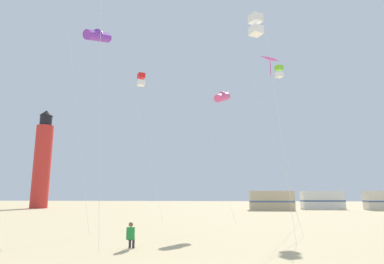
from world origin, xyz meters
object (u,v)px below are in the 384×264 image
object	(u,v)px
kite_tube_violet	(98,36)
kite_box_lime	(279,72)
lighthouse_distant	(42,161)
kite_tube_rainbow	(222,97)
kite_diamond_magenta	(270,66)
kite_box_scarlet	(141,80)
rv_van_white	(322,200)
kite_box_white	(256,25)
kite_flyer_standing	(131,235)
rv_van_tan	(272,201)

from	to	relation	value
kite_tube_violet	kite_box_lime	bearing A→B (deg)	32.46
lighthouse_distant	kite_box_lime	bearing A→B (deg)	-32.27
kite_tube_rainbow	kite_diamond_magenta	size ratio (longest dim) A/B	1.00
kite_diamond_magenta	lighthouse_distant	xyz separation A→B (m)	(-33.71, 31.53, -3.08)
kite_box_scarlet	rv_van_white	distance (m)	37.15
kite_box_white	kite_tube_rainbow	world-z (taller)	kite_box_white
kite_box_lime	kite_diamond_magenta	xyz separation A→B (m)	(-2.28, -8.80, -2.92)
kite_tube_violet	kite_diamond_magenta	xyz separation A→B (m)	(12.06, 0.31, -2.57)
kite_flyer_standing	kite_tube_rainbow	distance (m)	17.43
kite_flyer_standing	kite_box_white	distance (m)	12.41
kite_tube_rainbow	kite_diamond_magenta	distance (m)	7.70
kite_box_white	kite_diamond_magenta	world-z (taller)	kite_box_white
kite_tube_rainbow	rv_van_tan	xyz separation A→B (m)	(7.25, 21.98, -9.56)
kite_tube_violet	lighthouse_distant	size ratio (longest dim) A/B	0.84
kite_box_scarlet	kite_tube_rainbow	distance (m)	7.52
kite_flyer_standing	kite_box_white	bearing A→B (deg)	-169.83
kite_flyer_standing	kite_box_scarlet	world-z (taller)	kite_box_scarlet
kite_tube_violet	rv_van_tan	bearing A→B (deg)	61.20
kite_flyer_standing	rv_van_white	world-z (taller)	rv_van_white
kite_box_scarlet	lighthouse_distant	bearing A→B (deg)	132.68
kite_box_scarlet	rv_van_white	world-z (taller)	kite_box_scarlet
kite_diamond_magenta	lighthouse_distant	world-z (taller)	lighthouse_distant
kite_tube_rainbow	rv_van_tan	world-z (taller)	kite_tube_rainbow
kite_tube_violet	kite_flyer_standing	bearing A→B (deg)	-52.91
rv_van_tan	kite_tube_violet	bearing A→B (deg)	-118.75
kite_flyer_standing	kite_box_scarlet	size ratio (longest dim) A/B	0.09
kite_diamond_magenta	rv_van_white	world-z (taller)	kite_diamond_magenta
kite_box_white	rv_van_tan	distance (m)	35.58
kite_box_white	kite_tube_violet	xyz separation A→B (m)	(-10.61, 4.41, 2.15)
kite_box_white	kite_box_lime	distance (m)	14.26
kite_box_white	rv_van_tan	bearing A→B (deg)	80.74
lighthouse_distant	kite_box_white	bearing A→B (deg)	-48.34
kite_box_scarlet	rv_van_tan	size ratio (longest dim) A/B	2.04
kite_box_scarlet	kite_box_lime	distance (m)	13.08
kite_box_scarlet	kite_box_lime	size ratio (longest dim) A/B	0.91
lighthouse_distant	kite_diamond_magenta	bearing A→B (deg)	-43.09
kite_box_white	rv_van_tan	world-z (taller)	kite_box_white
kite_flyer_standing	kite_box_scarlet	xyz separation A→B (m)	(-3.03, 12.75, 11.94)
kite_tube_violet	kite_tube_rainbow	xyz separation A→B (m)	(8.86, 7.32, -2.54)
kite_box_scarlet	rv_van_white	bearing A→B (deg)	49.18
kite_box_white	lighthouse_distant	world-z (taller)	lighthouse_distant
kite_tube_violet	kite_diamond_magenta	size ratio (longest dim) A/B	1.22
kite_box_white	kite_tube_rainbow	xyz separation A→B (m)	(-1.76, 11.74, -0.39)
kite_diamond_magenta	lighthouse_distant	size ratio (longest dim) A/B	0.69
kite_flyer_standing	kite_tube_rainbow	xyz separation A→B (m)	(4.28, 13.37, 10.33)
kite_box_lime	kite_flyer_standing	bearing A→B (deg)	-122.77
kite_flyer_standing	kite_diamond_magenta	world-z (taller)	kite_diamond_magenta
kite_box_scarlet	kite_box_lime	bearing A→B (deg)	10.71
kite_box_scarlet	kite_tube_violet	xyz separation A→B (m)	(-1.54, -6.70, 0.93)
kite_tube_rainbow	lighthouse_distant	distance (m)	39.26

